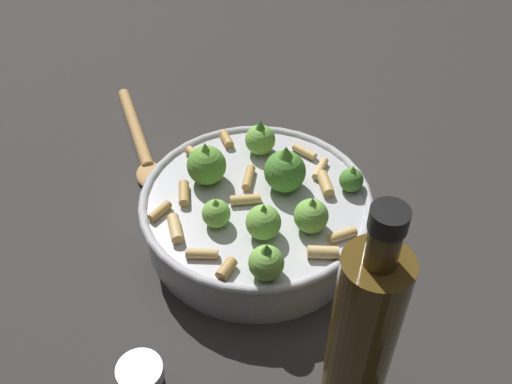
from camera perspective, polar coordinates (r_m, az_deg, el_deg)
ground_plane at (r=0.67m, az=-0.00°, el=-4.10°), size 2.40×2.40×0.00m
cooking_pan at (r=0.64m, az=0.07°, el=-1.90°), size 0.25×0.25×0.11m
olive_oil_bottle at (r=0.48m, az=10.47°, el=-13.05°), size 0.05×0.05×0.23m
wooden_spoon at (r=0.80m, az=-11.24°, el=4.75°), size 0.22×0.07×0.02m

